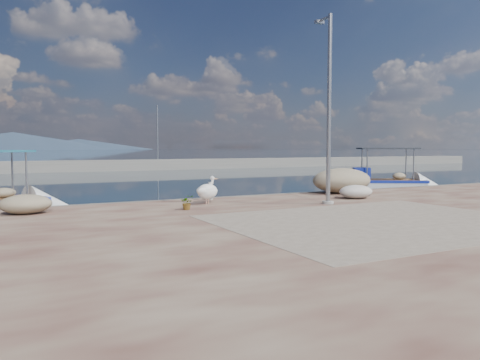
% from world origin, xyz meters
% --- Properties ---
extents(ground, '(1400.00, 1400.00, 0.00)m').
position_xyz_m(ground, '(0.00, 0.00, 0.00)').
color(ground, '#162635').
rests_on(ground, ground).
extents(quay, '(44.00, 22.00, 0.50)m').
position_xyz_m(quay, '(0.00, -6.00, 0.25)').
color(quay, '#4B2520').
rests_on(quay, ground).
extents(quay_patch, '(9.00, 7.00, 0.01)m').
position_xyz_m(quay_patch, '(1.00, -3.00, 0.50)').
color(quay_patch, gray).
rests_on(quay_patch, quay).
extents(breakwater, '(120.00, 2.20, 7.50)m').
position_xyz_m(breakwater, '(-0.00, 40.00, 0.60)').
color(breakwater, gray).
rests_on(breakwater, ground).
extents(mountains, '(370.00, 280.00, 22.00)m').
position_xyz_m(mountains, '(4.39, 650.00, 9.51)').
color(mountains, '#28384C').
rests_on(mountains, ground).
extents(boat_right, '(6.47, 5.00, 3.03)m').
position_xyz_m(boat_right, '(12.77, 8.65, 0.24)').
color(boat_right, white).
rests_on(boat_right, ground).
extents(pelican, '(1.08, 0.77, 1.04)m').
position_xyz_m(pelican, '(-1.74, 3.08, 0.99)').
color(pelican, tan).
rests_on(pelican, quay).
extents(lamp_post, '(0.44, 0.96, 7.00)m').
position_xyz_m(lamp_post, '(2.29, 1.06, 3.80)').
color(lamp_post, gray).
rests_on(lamp_post, quay).
extents(bollard_near, '(0.23, 0.23, 0.71)m').
position_xyz_m(bollard_near, '(-1.02, 4.42, 0.89)').
color(bollard_near, gray).
rests_on(bollard_near, quay).
extents(potted_plant, '(0.51, 0.46, 0.50)m').
position_xyz_m(potted_plant, '(-3.01, 1.91, 0.75)').
color(potted_plant, '#33722D').
rests_on(potted_plant, quay).
extents(net_pile_d, '(1.49, 1.12, 0.56)m').
position_xyz_m(net_pile_d, '(4.50, 2.00, 0.78)').
color(net_pile_d, silver).
rests_on(net_pile_d, quay).
extents(net_pile_b, '(1.60, 1.24, 0.62)m').
position_xyz_m(net_pile_b, '(-7.94, 3.38, 0.81)').
color(net_pile_b, tan).
rests_on(net_pile_b, quay).
extents(net_pile_c, '(2.95, 2.11, 1.16)m').
position_xyz_m(net_pile_c, '(5.51, 4.12, 1.08)').
color(net_pile_c, tan).
rests_on(net_pile_c, quay).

